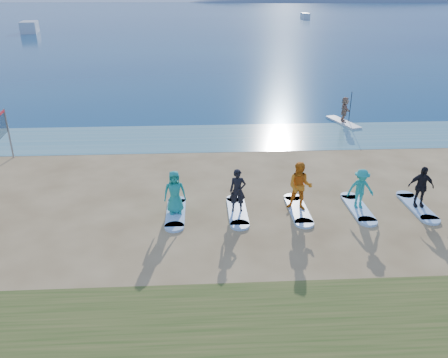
{
  "coord_description": "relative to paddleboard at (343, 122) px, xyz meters",
  "views": [
    {
      "loc": [
        -1.42,
        -13.29,
        7.76
      ],
      "look_at": [
        -0.56,
        2.0,
        1.1
      ],
      "focal_mm": 35.0,
      "sensor_mm": 36.0,
      "label": 1
    }
  ],
  "objects": [
    {
      "name": "student_2",
      "position": [
        -5.37,
        -11.64,
        0.97
      ],
      "size": [
        1.09,
        0.96,
        1.88
      ],
      "primitive_type": "imported",
      "rotation": [
        0.0,
        0.0,
        -0.31
      ],
      "color": "orange",
      "rests_on": "surfboard_2"
    },
    {
      "name": "boat_offshore_a",
      "position": [
        -41.88,
        65.55,
        -0.06
      ],
      "size": [
        4.26,
        7.46,
        2.12
      ],
      "primitive_type": "cube",
      "rotation": [
        0.0,
        0.0,
        0.22
      ],
      "color": "silver",
      "rests_on": "ground"
    },
    {
      "name": "student_4",
      "position": [
        -0.72,
        -11.64,
        0.84
      ],
      "size": [
        1.0,
        0.52,
        1.62
      ],
      "primitive_type": "imported",
      "rotation": [
        0.0,
        0.0,
        -0.14
      ],
      "color": "black",
      "rests_on": "surfboard_4"
    },
    {
      "name": "ground",
      "position": [
        -7.61,
        -12.95,
        -0.06
      ],
      "size": [
        600.0,
        600.0,
        0.0
      ],
      "primitive_type": "plane",
      "color": "tan",
      "rests_on": "ground"
    },
    {
      "name": "paddleboarder",
      "position": [
        0.0,
        0.0,
        0.83
      ],
      "size": [
        0.7,
        1.5,
        1.55
      ],
      "primitive_type": "imported",
      "rotation": [
        0.0,
        0.0,
        1.39
      ],
      "color": "tan",
      "rests_on": "paddleboard"
    },
    {
      "name": "surfboard_0",
      "position": [
        -10.02,
        -11.64,
        -0.01
      ],
      "size": [
        0.7,
        2.2,
        0.09
      ],
      "primitive_type": "cube",
      "color": "#A4D2FF",
      "rests_on": "ground"
    },
    {
      "name": "student_1",
      "position": [
        -7.69,
        -11.64,
        0.86
      ],
      "size": [
        0.62,
        0.43,
        1.66
      ],
      "primitive_type": "imported",
      "rotation": [
        0.0,
        0.0,
        -0.05
      ],
      "color": "black",
      "rests_on": "surfboard_1"
    },
    {
      "name": "surfboard_3",
      "position": [
        -3.04,
        -11.64,
        -0.01
      ],
      "size": [
        0.7,
        2.2,
        0.09
      ],
      "primitive_type": "cube",
      "color": "#A4D2FF",
      "rests_on": "ground"
    },
    {
      "name": "student_3",
      "position": [
        -3.04,
        -11.64,
        0.81
      ],
      "size": [
        1.02,
        0.59,
        1.57
      ],
      "primitive_type": "imported",
      "rotation": [
        0.0,
        0.0,
        -0.01
      ],
      "color": "teal",
      "rests_on": "surfboard_3"
    },
    {
      "name": "student_0",
      "position": [
        -10.02,
        -11.64,
        0.86
      ],
      "size": [
        0.86,
        0.61,
        1.65
      ],
      "primitive_type": "imported",
      "rotation": [
        0.0,
        0.0,
        0.11
      ],
      "color": "teal",
      "rests_on": "surfboard_0"
    },
    {
      "name": "paddleboard",
      "position": [
        0.0,
        0.0,
        0.0
      ],
      "size": [
        1.51,
        3.08,
        0.12
      ],
      "primitive_type": "cube",
      "rotation": [
        0.0,
        0.0,
        0.28
      ],
      "color": "silver",
      "rests_on": "ground"
    },
    {
      "name": "boat_offshore_b",
      "position": [
        21.57,
        104.87,
        -0.06
      ],
      "size": [
        2.07,
        5.22,
        1.67
      ],
      "primitive_type": "cube",
      "rotation": [
        0.0,
        0.0,
        -0.03
      ],
      "color": "silver",
      "rests_on": "ground"
    },
    {
      "name": "ocean",
      "position": [
        -7.61,
        147.05,
        -0.05
      ],
      "size": [
        600.0,
        600.0,
        0.0
      ],
      "primitive_type": "plane",
      "color": "navy",
      "rests_on": "ground"
    },
    {
      "name": "surfboard_2",
      "position": [
        -5.37,
        -11.64,
        -0.01
      ],
      "size": [
        0.7,
        2.2,
        0.09
      ],
      "primitive_type": "cube",
      "color": "#A4D2FF",
      "rests_on": "ground"
    },
    {
      "name": "shallow_water",
      "position": [
        -7.61,
        -2.45,
        -0.05
      ],
      "size": [
        600.0,
        600.0,
        0.0
      ],
      "primitive_type": "plane",
      "color": "teal",
      "rests_on": "ground"
    },
    {
      "name": "island_ridge",
      "position": [
        87.39,
        287.05,
        -0.06
      ],
      "size": [
        220.0,
        56.0,
        18.0
      ],
      "primitive_type": "ellipsoid",
      "color": "slate",
      "rests_on": "ground"
    },
    {
      "name": "surfboard_4",
      "position": [
        -0.72,
        -11.64,
        -0.01
      ],
      "size": [
        0.7,
        2.2,
        0.09
      ],
      "primitive_type": "cube",
      "color": "#A4D2FF",
      "rests_on": "ground"
    },
    {
      "name": "surfboard_1",
      "position": [
        -7.69,
        -11.64,
        -0.01
      ],
      "size": [
        0.7,
        2.2,
        0.09
      ],
      "primitive_type": "cube",
      "color": "#A4D2FF",
      "rests_on": "ground"
    }
  ]
}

